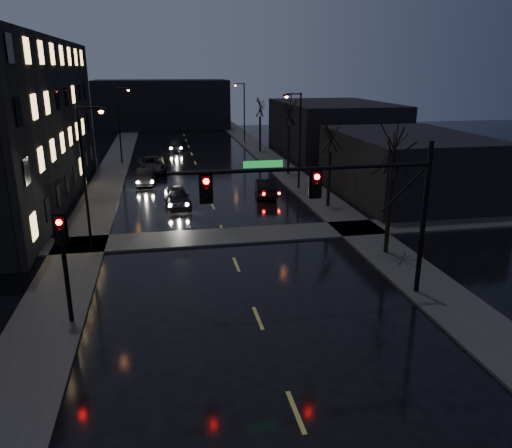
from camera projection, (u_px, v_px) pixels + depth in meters
name	position (u px, v px, depth m)	size (l,w,h in m)	color
sidewalk_left	(107.00, 184.00, 44.42)	(3.00, 140.00, 0.12)	#2D2D2B
sidewalk_right	(292.00, 176.00, 47.45)	(3.00, 140.00, 0.12)	#2D2D2B
sidewalk_cross	(225.00, 236.00, 30.46)	(40.00, 3.00, 0.12)	#2D2D2B
commercial_right_near	(406.00, 166.00, 39.53)	(10.00, 14.00, 5.00)	black
commercial_right_far	(333.00, 128.00, 60.27)	(12.00, 18.00, 6.00)	black
far_block	(162.00, 104.00, 84.53)	(22.00, 10.00, 8.00)	black
signal_mast	(344.00, 194.00, 20.80)	(11.11, 0.41, 7.00)	black
signal_pole_left	(64.00, 254.00, 19.33)	(0.35, 0.41, 4.53)	black
tree_near	(395.00, 142.00, 25.90)	(3.52, 3.52, 8.08)	black
tree_mid_a	(331.00, 128.00, 35.39)	(3.30, 3.30, 7.58)	black
tree_mid_b	(289.00, 105.00, 46.41)	(3.74, 3.74, 8.59)	black
tree_far	(260.00, 102.00, 59.70)	(3.43, 3.43, 7.88)	black
streetlight_l_near	(87.00, 166.00, 27.23)	(1.53, 0.28, 8.00)	black
streetlight_l_far	(121.00, 119.00, 52.55)	(1.53, 0.28, 8.00)	black
streetlight_r_mid	(297.00, 133.00, 41.19)	(1.53, 0.28, 8.00)	black
streetlight_r_far	(243.00, 108.00, 67.43)	(1.53, 0.28, 8.00)	black
oncoming_car_a	(177.00, 196.00, 37.28)	(1.68, 4.17, 1.42)	black
oncoming_car_b	(146.00, 176.00, 44.32)	(1.44, 4.13, 1.36)	black
oncoming_car_c	(152.00, 165.00, 49.34)	(2.52, 5.47, 1.52)	black
oncoming_car_d	(175.00, 146.00, 62.24)	(1.80, 4.42, 1.28)	black
lead_car	(266.00, 187.00, 40.18)	(1.56, 4.47, 1.47)	black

